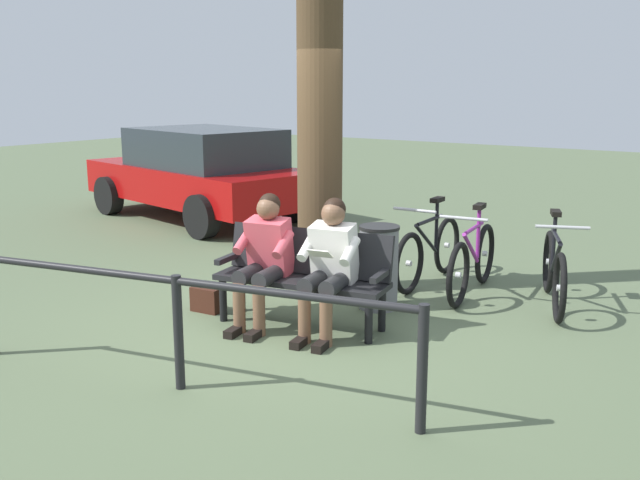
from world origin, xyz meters
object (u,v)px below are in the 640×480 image
(bench, at_px, (305,270))
(bicycle_green, at_px, (554,271))
(handbag, at_px, (206,300))
(bicycle_silver, at_px, (472,261))
(person_reading, at_px, (329,261))
(tree_trunk, at_px, (320,93))
(litter_bin, at_px, (379,267))
(parked_car, at_px, (201,172))
(person_companion, at_px, (264,254))
(bicycle_red, at_px, (429,251))

(bench, xyz_separation_m, bicycle_green, (-1.69, -1.85, -0.15))
(handbag, xyz_separation_m, bicycle_silver, (-1.85, -2.04, 0.24))
(person_reading, distance_m, tree_trunk, 1.95)
(tree_trunk, xyz_separation_m, litter_bin, (-0.82, 0.16, -1.66))
(bicycle_silver, distance_m, parked_car, 5.59)
(person_companion, height_order, bicycle_green, person_companion)
(handbag, relative_size, litter_bin, 0.36)
(person_reading, bearing_deg, bicycle_red, -99.95)
(bench, relative_size, tree_trunk, 0.40)
(bicycle_silver, distance_m, bicycle_red, 0.59)
(handbag, bearing_deg, person_companion, -175.58)
(person_reading, xyz_separation_m, person_companion, (0.63, 0.12, -0.00))
(handbag, xyz_separation_m, tree_trunk, (-0.48, -1.23, 1.95))
(person_reading, distance_m, person_companion, 0.64)
(bench, distance_m, handbag, 1.09)
(tree_trunk, bearing_deg, bicycle_silver, -149.43)
(tree_trunk, relative_size, bicycle_silver, 2.48)
(handbag, height_order, bicycle_red, bicycle_red)
(person_reading, height_order, bicycle_silver, person_reading)
(bicycle_silver, bearing_deg, parked_car, -113.62)
(person_reading, bearing_deg, parked_car, -45.81)
(person_reading, bearing_deg, handbag, -3.58)
(bicycle_green, distance_m, bicycle_silver, 0.83)
(parked_car, bearing_deg, person_companion, 151.37)
(tree_trunk, distance_m, litter_bin, 1.85)
(parked_car, bearing_deg, litter_bin, 163.83)
(person_companion, xyz_separation_m, tree_trunk, (0.22, -1.17, 1.41))
(bicycle_green, height_order, parked_car, parked_car)
(handbag, xyz_separation_m, parked_car, (3.52, -3.52, 0.65))
(parked_car, bearing_deg, handbag, 145.80)
(person_reading, relative_size, tree_trunk, 0.29)
(tree_trunk, bearing_deg, litter_bin, 169.10)
(parked_car, bearing_deg, tree_trunk, 160.96)
(bench, xyz_separation_m, bicycle_red, (-0.30, -1.90, -0.15))
(person_reading, distance_m, bicycle_red, 2.02)
(person_companion, bearing_deg, bicycle_red, -116.57)
(tree_trunk, bearing_deg, handbag, 68.83)
(person_reading, relative_size, parked_car, 0.27)
(bench, xyz_separation_m, person_companion, (0.29, 0.22, 0.16))
(bicycle_red, distance_m, parked_car, 5.01)
(bench, xyz_separation_m, litter_bin, (-0.31, -0.79, -0.09))
(person_reading, relative_size, bicycle_red, 0.71)
(bicycle_green, bearing_deg, parked_car, -126.07)
(person_companion, height_order, bicycle_red, person_companion)
(person_companion, xyz_separation_m, bicycle_green, (-1.98, -2.07, -0.30))
(person_companion, bearing_deg, bicycle_green, -144.92)
(handbag, bearing_deg, person_reading, -172.35)
(bicycle_green, xyz_separation_m, parked_car, (6.20, -1.40, 0.41))
(person_companion, relative_size, handbag, 4.00)
(bench, relative_size, person_companion, 1.38)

